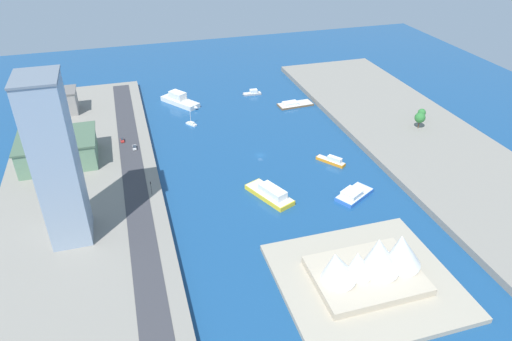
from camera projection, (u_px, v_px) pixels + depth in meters
ground_plane at (260, 155)px, 244.49m from camera, size 440.00×440.00×0.00m
quay_west at (410, 131)px, 265.23m from camera, size 70.00×240.00×3.29m
quay_east at (82, 178)px, 222.04m from camera, size 70.00×240.00×3.29m
peninsula_point at (365, 281)px, 165.47m from camera, size 60.66×55.50×2.00m
road_strip at (133, 168)px, 226.94m from camera, size 10.41×228.00×0.15m
sailboat_small_white at (191, 124)px, 274.92m from camera, size 5.97×7.27×11.19m
barge_flat_brown at (294, 104)px, 299.03m from camera, size 23.28×10.31×2.84m
ferry_yellow_fast at (270, 193)px, 210.34m from camera, size 17.82×25.98×5.80m
water_taxi_orange at (332, 161)px, 236.79m from camera, size 11.74×14.90×4.09m
yacht_sleek_gray at (253, 93)px, 314.66m from camera, size 12.89×4.40×3.60m
ferry_white_commuter at (180, 100)px, 300.54m from camera, size 22.69×27.90×7.74m
catamaran_blue at (354, 194)px, 210.95m from camera, size 20.38×16.79×4.08m
tower_tall_glass at (56, 163)px, 167.23m from camera, size 14.80×19.04×64.72m
terminal_long_green at (58, 150)px, 229.01m from camera, size 36.88×28.79×13.32m
carpark_squat_concrete at (48, 103)px, 277.51m from camera, size 33.99×16.35×13.87m
van_white at (135, 147)px, 243.02m from camera, size 2.00×4.72×1.56m
pickup_red at (122, 140)px, 250.04m from camera, size 1.97×4.30×1.52m
traffic_light_waterfront at (151, 186)px, 205.59m from camera, size 0.36×0.36×6.50m
opera_landmark at (371, 263)px, 161.47m from camera, size 39.55×28.27×18.20m
park_tree_cluster at (421, 116)px, 264.36m from camera, size 12.97×14.60×9.42m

